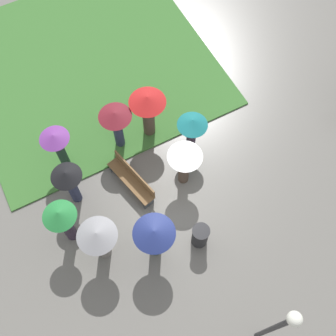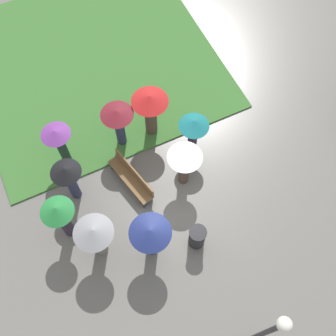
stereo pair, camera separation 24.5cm
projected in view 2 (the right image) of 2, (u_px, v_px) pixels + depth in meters
ground_plane at (171, 208)px, 13.30m from camera, size 90.00×90.00×0.00m
lawn_patch_near at (93, 61)px, 15.85m from camera, size 8.68×8.80×0.06m
park_bench at (132, 177)px, 13.25m from camera, size 1.95×0.86×0.90m
lamp_post at (270, 331)px, 9.22m from camera, size 0.32×0.32×4.10m
trash_bin at (197, 237)px, 12.38m from camera, size 0.52×0.52×0.97m
crowd_person_maroon at (118, 120)px, 13.13m from camera, size 1.04×1.04×1.89m
crowd_person_teal at (194, 129)px, 13.02m from camera, size 0.96×0.96×1.80m
crowd_person_navy at (151, 236)px, 11.50m from camera, size 1.17×1.17×1.87m
crowd_person_red at (150, 107)px, 13.23m from camera, size 1.18×1.18×2.04m
crowd_person_black at (68, 177)px, 12.32m from camera, size 0.91×0.91×1.88m
crowd_person_green at (60, 216)px, 11.69m from camera, size 0.95×0.95×2.03m
crowd_person_white at (185, 161)px, 12.58m from camera, size 1.07×1.07×1.79m
crowd_person_grey at (95, 236)px, 11.54m from camera, size 1.12×1.12×1.88m
crowd_person_purple at (59, 140)px, 12.89m from camera, size 0.91×0.91×1.86m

